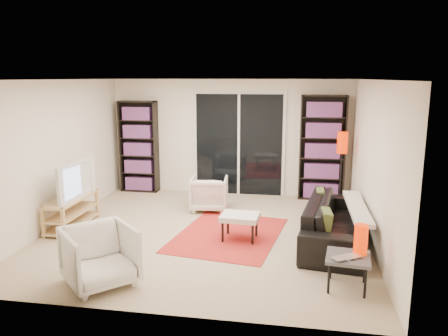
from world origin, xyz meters
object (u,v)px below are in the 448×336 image
Objects in this scene: floor_lamp at (342,150)px; armchair_front at (100,256)px; armchair_back at (209,193)px; sofa at (337,222)px; bookshelf_left at (139,147)px; side_table at (348,259)px; tv_stand at (72,211)px; ottoman at (240,218)px; bookshelf_right at (322,148)px.

armchair_front is at bearing -130.00° from floor_lamp.
armchair_front is (-0.68, -3.17, 0.04)m from armchair_back.
armchair_front is 0.54× the size of floor_lamp.
bookshelf_left is at bearing 66.96° from sofa.
armchair_back is 2.59m from floor_lamp.
tv_stand is at bearing 161.01° from side_table.
bookshelf_left reaches higher than ottoman.
bookshelf_right is 2.54m from sofa.
side_table is at bearing -42.79° from ottoman.
bookshelf_left is 4.22m from floor_lamp.
sofa is at bearing 4.86° from ottoman.
ottoman is at bearing 137.21° from side_table.
bookshelf_left is 3.85m from bookshelf_right.
ottoman and side_table have the same top height.
bookshelf_right is 1.45× the size of floor_lamp.
bookshelf_left is at bearing 171.65° from floor_lamp.
armchair_front is at bearing -129.77° from ottoman.
sofa is at bearing -96.03° from floor_lamp.
armchair_front is at bearing -122.78° from bookshelf_right.
ottoman is 2.66m from floor_lamp.
floor_lamp reaches higher than tv_stand.
tv_stand is 2.32m from armchair_front.
ottoman is at bearing 112.35° from armchair_back.
floor_lamp is (0.19, 3.28, 0.76)m from side_table.
bookshelf_right is 3.54× the size of ottoman.
armchair_back is at bearing 67.72° from sofa.
floor_lamp reaches higher than armchair_front.
side_table is (3.98, -3.89, -0.62)m from bookshelf_left.
tv_stand is at bearing -96.66° from bookshelf_left.
bookshelf_left is 3.65m from ottoman.
bookshelf_left reaches higher than armchair_front.
bookshelf_left reaches higher than armchair_back.
armchair_back is at bearing -32.34° from bookshelf_left.
sofa is at bearing 90.00° from side_table.
bookshelf_left reaches higher than floor_lamp.
armchair_back is 1.15× the size of ottoman.
bookshelf_left is 2.49× the size of armchair_front.
armchair_back is 3.56m from side_table.
tv_stand is (-0.28, -2.43, -0.71)m from bookshelf_left.
bookshelf_right reaches higher than sofa.
ottoman is at bearing 103.22° from sofa.
side_table is at bearing -171.65° from sofa.
armchair_back is 0.87× the size of armchair_front.
bookshelf_right is at bearing 91.93° from side_table.
tv_stand reaches higher than side_table.
tv_stand is 4.27m from sofa.
bookshelf_right is 3.96m from side_table.
armchair_front reaches higher than side_table.
floor_lamp is (0.19, 1.82, 0.79)m from sofa.
bookshelf_left is 4.71m from sofa.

